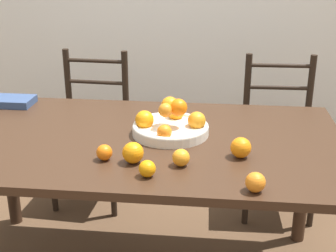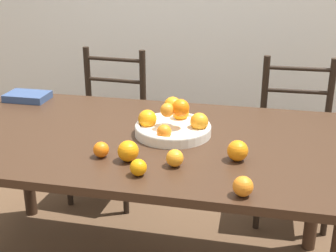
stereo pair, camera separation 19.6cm
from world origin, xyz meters
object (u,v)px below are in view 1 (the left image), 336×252
at_px(orange_loose_1, 181,158).
at_px(orange_loose_5, 104,152).
at_px(orange_loose_0, 241,148).
at_px(chair_left, 92,131).
at_px(fruit_bowl, 171,125).
at_px(chair_right, 278,138).
at_px(book_stack, 12,101).
at_px(orange_loose_2, 255,182).
at_px(orange_loose_3, 133,153).
at_px(orange_loose_4, 147,169).

distance_m(orange_loose_1, orange_loose_5, 0.30).
height_order(orange_loose_0, chair_left, chair_left).
bearing_deg(orange_loose_5, fruit_bowl, 52.40).
relative_size(orange_loose_0, orange_loose_5, 1.31).
height_order(chair_right, book_stack, chair_right).
xyz_separation_m(orange_loose_1, chair_right, (0.50, 1.06, -0.33)).
relative_size(fruit_bowl, orange_loose_2, 4.85).
xyz_separation_m(orange_loose_2, chair_left, (-0.92, 1.23, -0.33)).
bearing_deg(orange_loose_0, fruit_bowl, 144.51).
height_order(orange_loose_5, book_stack, orange_loose_5).
bearing_deg(orange_loose_3, chair_left, 113.77).
relative_size(orange_loose_2, orange_loose_3, 0.84).
relative_size(orange_loose_1, orange_loose_5, 1.06).
height_order(orange_loose_3, book_stack, orange_loose_3).
height_order(orange_loose_1, orange_loose_3, orange_loose_3).
relative_size(orange_loose_3, orange_loose_5, 1.32).
bearing_deg(orange_loose_0, book_stack, 155.66).
distance_m(orange_loose_5, chair_left, 1.14).
height_order(orange_loose_5, chair_left, chair_left).
xyz_separation_m(orange_loose_3, book_stack, (-0.76, 0.63, -0.02)).
height_order(fruit_bowl, orange_loose_2, fruit_bowl).
xyz_separation_m(fruit_bowl, orange_loose_3, (-0.11, -0.31, -0.00)).
bearing_deg(orange_loose_1, fruit_bowl, 102.89).
distance_m(orange_loose_1, orange_loose_2, 0.32).
bearing_deg(orange_loose_2, orange_loose_0, 98.22).
height_order(orange_loose_0, orange_loose_1, orange_loose_0).
bearing_deg(orange_loose_0, chair_right, 73.91).
bearing_deg(orange_loose_1, orange_loose_0, 24.26).
distance_m(orange_loose_0, book_stack, 1.29).
distance_m(chair_left, book_stack, 0.61).
bearing_deg(orange_loose_0, orange_loose_2, -81.78).
relative_size(fruit_bowl, chair_left, 0.36).
bearing_deg(fruit_bowl, chair_right, 52.05).
bearing_deg(orange_loose_1, orange_loose_5, 176.32).
bearing_deg(orange_loose_1, book_stack, 146.21).
xyz_separation_m(fruit_bowl, chair_left, (-0.58, 0.74, -0.34)).
relative_size(orange_loose_0, orange_loose_2, 1.18).
bearing_deg(orange_loose_3, orange_loose_2, -21.61).
relative_size(chair_left, chair_right, 1.00).
xyz_separation_m(orange_loose_5, chair_right, (0.81, 1.04, -0.33)).
bearing_deg(chair_left, orange_loose_4, -61.93).
distance_m(orange_loose_1, book_stack, 1.14).
height_order(fruit_bowl, book_stack, fruit_bowl).
bearing_deg(orange_loose_1, chair_right, 64.52).
xyz_separation_m(orange_loose_3, orange_loose_5, (-0.12, 0.01, -0.01)).
relative_size(orange_loose_0, book_stack, 0.37).
distance_m(orange_loose_2, orange_loose_4, 0.39).
bearing_deg(orange_loose_5, chair_right, 52.15).
distance_m(chair_left, chair_right, 1.15).
distance_m(fruit_bowl, orange_loose_1, 0.33).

